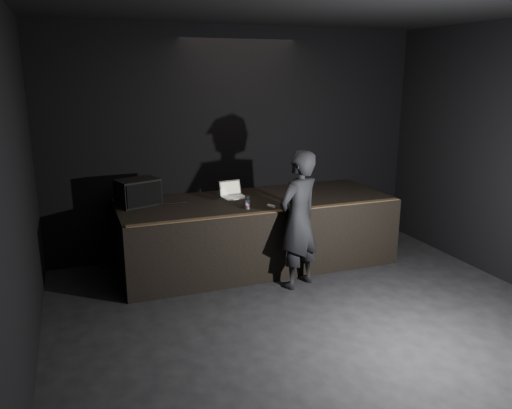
{
  "coord_description": "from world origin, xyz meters",
  "views": [
    {
      "loc": [
        -2.49,
        -3.93,
        2.82
      ],
      "look_at": [
        -0.17,
        2.3,
        1.04
      ],
      "focal_mm": 35.0,
      "sensor_mm": 36.0,
      "label": 1
    }
  ],
  "objects_px": {
    "stage_riser": "(256,232)",
    "beer_can": "(247,203)",
    "laptop": "(233,193)",
    "person": "(298,220)",
    "stage_monitor": "(138,192)"
  },
  "relations": [
    {
      "from": "stage_monitor",
      "to": "laptop",
      "type": "relative_size",
      "value": 1.72
    },
    {
      "from": "stage_riser",
      "to": "laptop",
      "type": "relative_size",
      "value": 10.54
    },
    {
      "from": "stage_monitor",
      "to": "stage_riser",
      "type": "bearing_deg",
      "value": -28.28
    },
    {
      "from": "stage_monitor",
      "to": "beer_can",
      "type": "height_order",
      "value": "stage_monitor"
    },
    {
      "from": "stage_riser",
      "to": "laptop",
      "type": "distance_m",
      "value": 0.68
    },
    {
      "from": "stage_riser",
      "to": "beer_can",
      "type": "bearing_deg",
      "value": -123.89
    },
    {
      "from": "laptop",
      "to": "beer_can",
      "type": "relative_size",
      "value": 2.14
    },
    {
      "from": "stage_riser",
      "to": "beer_can",
      "type": "height_order",
      "value": "beer_can"
    },
    {
      "from": "person",
      "to": "stage_riser",
      "type": "bearing_deg",
      "value": -100.86
    },
    {
      "from": "laptop",
      "to": "person",
      "type": "distance_m",
      "value": 1.32
    },
    {
      "from": "beer_can",
      "to": "stage_riser",
      "type": "bearing_deg",
      "value": 56.11
    },
    {
      "from": "stage_monitor",
      "to": "person",
      "type": "bearing_deg",
      "value": -51.56
    },
    {
      "from": "beer_can",
      "to": "laptop",
      "type": "bearing_deg",
      "value": 88.72
    },
    {
      "from": "stage_monitor",
      "to": "laptop",
      "type": "bearing_deg",
      "value": -19.57
    },
    {
      "from": "laptop",
      "to": "person",
      "type": "bearing_deg",
      "value": -74.14
    }
  ]
}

